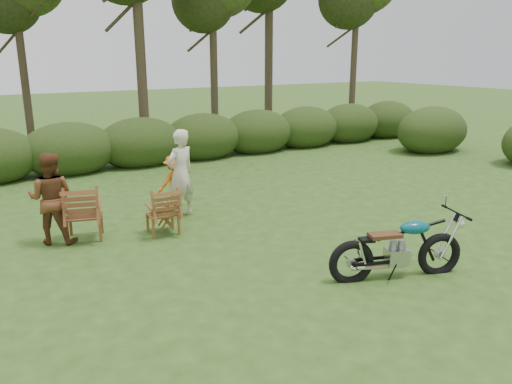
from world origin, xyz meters
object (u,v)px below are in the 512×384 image
cup (167,204)px  adult_b (56,242)px  child (175,209)px  motorcycle (395,276)px  side_table (165,219)px  lawn_chair_right (164,233)px  adult_a (182,216)px  lawn_chair_left (86,238)px

cup → adult_b: size_ratio=0.07×
cup → child: size_ratio=0.10×
motorcycle → side_table: motorcycle is taller
motorcycle → lawn_chair_right: bearing=141.5°
adult_a → child: (0.08, 0.55, 0.00)m
motorcycle → adult_a: bearing=129.2°
motorcycle → side_table: 4.16m
lawn_chair_right → side_table: size_ratio=1.75×
cup → child: (0.66, 1.27, -0.54)m
motorcycle → child: bearing=126.1°
lawn_chair_right → lawn_chair_left: 1.35m
motorcycle → adult_b: (-3.97, 4.04, 0.00)m
adult_b → child: 2.62m
lawn_chair_left → side_table: 1.42m
cup → adult_b: bearing=164.3°
lawn_chair_left → adult_b: adult_b is taller
side_table → cup: cup is taller
lawn_chair_left → side_table: (1.34, -0.40, 0.25)m
lawn_chair_left → child: size_ratio=0.86×
lawn_chair_left → child: child is taller
adult_b → child: adult_b is taller
side_table → lawn_chair_left: bearing=163.3°
adult_b → child: size_ratio=1.38×
lawn_chair_left → cup: cup is taller
lawn_chair_left → child: 2.19m
lawn_chair_left → cup: size_ratio=8.76×
lawn_chair_right → child: size_ratio=0.75×
lawn_chair_right → side_table: 0.26m
lawn_chair_right → child: bearing=-115.9°
adult_a → child: adult_a is taller
lawn_chair_right → motorcycle: bearing=127.0°
side_table → cup: (0.03, -0.04, 0.29)m
adult_a → adult_b: adult_a is taller
lawn_chair_left → adult_b: 0.50m
adult_a → child: 0.56m
cup → lawn_chair_left: bearing=162.2°
side_table → adult_a: bearing=47.7°
cup → motorcycle: bearing=-59.0°
motorcycle → lawn_chair_right: 4.14m
child → cup: bearing=54.2°
lawn_chair_left → adult_a: (1.95, 0.27, 0.00)m
child → adult_a: bearing=73.7°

